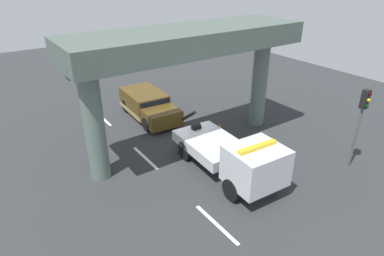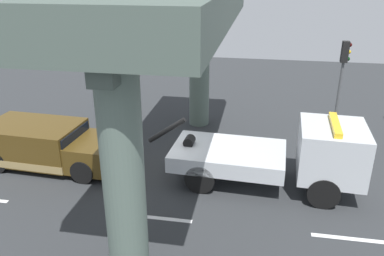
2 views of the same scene
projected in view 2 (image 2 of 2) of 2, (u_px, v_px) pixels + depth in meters
The scene contains 8 objects.
ground_plane at pixel (170, 176), 14.13m from camera, with size 60.00×40.00×0.10m, color #2D3033.
lane_stripe_mid at pixel (150, 217), 11.71m from camera, with size 2.60×0.16×0.01m, color silver.
lane_stripe_east at pixel (360, 240), 10.73m from camera, with size 2.60×0.16×0.01m, color silver.
tow_truck_white at pixel (286, 154), 12.96m from camera, with size 7.31×2.70×2.46m.
towed_van_green at pixel (49, 145), 14.57m from camera, with size 5.30×2.45×1.58m.
overpass_structure at pixel (174, 23), 12.02m from camera, with size 3.60×12.26×6.41m.
traffic_light_near at pixel (343, 67), 16.91m from camera, with size 0.39×0.32×4.04m.
traffic_cone_orange at pixel (184, 141), 16.06m from camera, with size 0.56×0.56×0.67m.
Camera 2 is at (2.98, -12.06, 6.95)m, focal length 36.50 mm.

